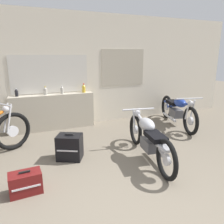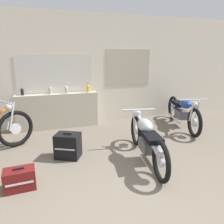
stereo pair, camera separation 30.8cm
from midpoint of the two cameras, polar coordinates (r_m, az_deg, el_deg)
wall_back at (r=5.63m, az=-9.11°, el=10.64°), size 10.00×0.07×2.80m
sill_counter at (r=5.55m, az=-12.39°, el=0.29°), size 1.96×0.28×0.86m
bottle_leftmost at (r=5.47m, az=-20.94°, el=4.98°), size 0.07×0.07×0.19m
bottle_left_center at (r=5.45m, az=-14.31°, el=5.50°), size 0.08×0.08×0.20m
bottle_center at (r=5.46m, az=-10.24°, el=5.75°), size 0.07×0.07×0.20m
bottle_right_center at (r=5.57m, az=-4.71°, el=6.21°), size 0.09×0.09×0.22m
motorcycle_silver at (r=3.83m, az=11.35°, el=-6.78°), size 0.64×1.95×0.78m
motorcycle_blue at (r=5.80m, az=19.40°, el=0.19°), size 0.76×2.03×0.83m
hard_case_black at (r=3.96m, az=-9.22°, el=-8.71°), size 0.52×0.48×0.46m
hard_case_darkred at (r=3.28m, az=-20.43°, el=-16.16°), size 0.42×0.27×0.32m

